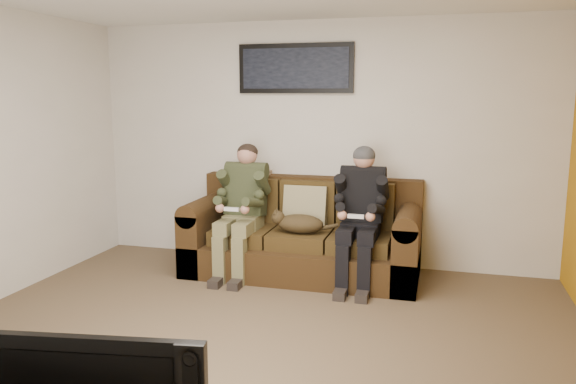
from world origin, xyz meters
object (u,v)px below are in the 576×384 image
(sofa, at_px, (304,238))
(cat, at_px, (298,223))
(person_right, at_px, (361,207))
(framed_poster, at_px, (295,68))
(person_left, at_px, (242,201))

(sofa, xyz_separation_m, cat, (-0.00, -0.24, 0.21))
(person_right, bearing_deg, framed_poster, 144.31)
(person_right, bearing_deg, person_left, -179.98)
(person_left, distance_m, person_right, 1.21)
(framed_poster, bearing_deg, person_right, -35.69)
(person_left, bearing_deg, framed_poster, 54.97)
(sofa, distance_m, person_left, 0.75)
(person_right, distance_m, cat, 0.64)
(person_left, height_order, cat, person_left)
(sofa, xyz_separation_m, person_left, (-0.61, -0.20, 0.39))
(cat, distance_m, framed_poster, 1.66)
(sofa, height_order, person_right, person_right)
(cat, bearing_deg, person_right, 3.98)
(cat, height_order, framed_poster, framed_poster)
(person_right, xyz_separation_m, framed_poster, (-0.81, 0.58, 1.34))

